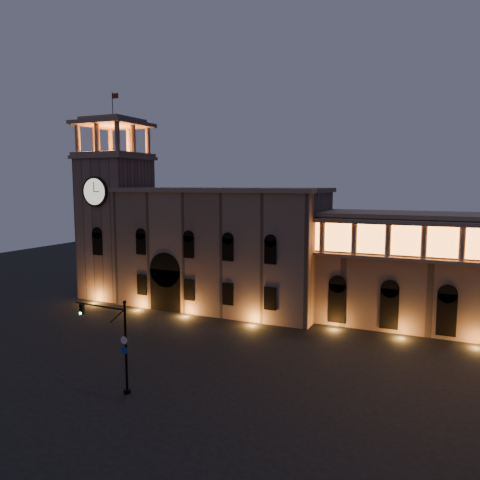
{
  "coord_description": "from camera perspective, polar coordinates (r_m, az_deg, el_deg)",
  "views": [
    {
      "loc": [
        28.83,
        -39.13,
        18.09
      ],
      "look_at": [
        3.74,
        16.0,
        10.87
      ],
      "focal_mm": 35.0,
      "sensor_mm": 36.0,
      "label": 1
    }
  ],
  "objects": [
    {
      "name": "ground",
      "position": [
        51.86,
        -11.48,
        -13.76
      ],
      "size": [
        160.0,
        160.0,
        0.0
      ],
      "primitive_type": "plane",
      "color": "black",
      "rests_on": "ground"
    },
    {
      "name": "clock_tower",
      "position": [
        77.96,
        -14.88,
        2.46
      ],
      "size": [
        9.8,
        9.8,
        32.4
      ],
      "color": "#795C4F",
      "rests_on": "ground"
    },
    {
      "name": "government_building",
      "position": [
        69.07,
        -2.35,
        -0.96
      ],
      "size": [
        30.8,
        12.8,
        17.6
      ],
      "color": "#795C4F",
      "rests_on": "ground"
    },
    {
      "name": "colonnade_wing",
      "position": [
        64.05,
        26.99,
        -3.62
      ],
      "size": [
        40.6,
        11.5,
        14.5
      ],
      "color": "brown",
      "rests_on": "ground"
    },
    {
      "name": "traffic_light",
      "position": [
        43.02,
        -14.8,
        -12.06
      ],
      "size": [
        6.04,
        0.74,
        8.28
      ],
      "rotation": [
        0.0,
        0.0,
        -0.05
      ],
      "color": "black",
      "rests_on": "ground"
    }
  ]
}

